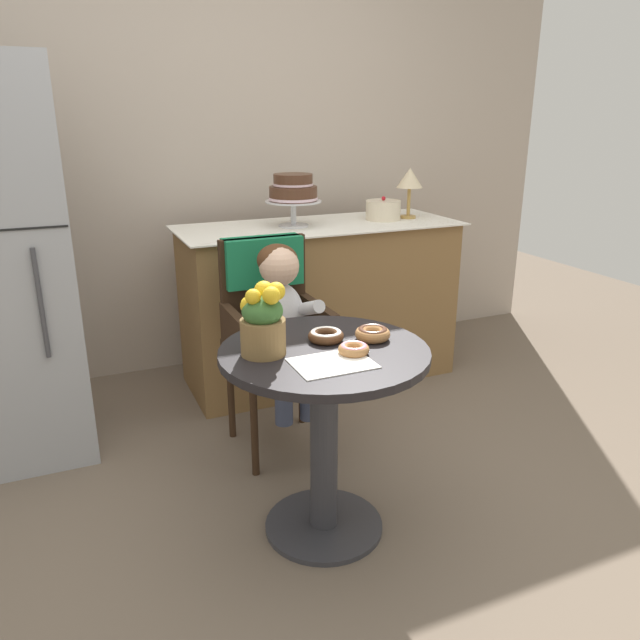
{
  "coord_description": "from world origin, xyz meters",
  "views": [
    {
      "loc": [
        -0.79,
        -1.77,
        1.48
      ],
      "look_at": [
        0.05,
        0.15,
        0.77
      ],
      "focal_mm": 34.41,
      "sensor_mm": 36.0,
      "label": 1
    }
  ],
  "objects_px": {
    "donut_mid": "(373,333)",
    "flower_vase": "(263,321)",
    "seated_child": "(282,312)",
    "donut_front": "(354,349)",
    "cafe_table": "(324,405)",
    "donut_side": "(326,335)",
    "table_lamp": "(410,180)",
    "wicker_chair": "(270,310)",
    "round_layer_cake": "(383,210)",
    "tiered_cake_stand": "(293,191)"
  },
  "relations": [
    {
      "from": "donut_front",
      "to": "donut_mid",
      "type": "height_order",
      "value": "donut_mid"
    },
    {
      "from": "donut_mid",
      "to": "donut_side",
      "type": "height_order",
      "value": "donut_mid"
    },
    {
      "from": "wicker_chair",
      "to": "round_layer_cake",
      "type": "bearing_deg",
      "value": 33.93
    },
    {
      "from": "seated_child",
      "to": "tiered_cake_stand",
      "type": "distance_m",
      "value": 0.91
    },
    {
      "from": "wicker_chair",
      "to": "donut_side",
      "type": "height_order",
      "value": "wicker_chair"
    },
    {
      "from": "donut_front",
      "to": "flower_vase",
      "type": "xyz_separation_m",
      "value": [
        -0.27,
        0.12,
        0.1
      ]
    },
    {
      "from": "donut_side",
      "to": "table_lamp",
      "type": "distance_m",
      "value": 1.67
    },
    {
      "from": "flower_vase",
      "to": "round_layer_cake",
      "type": "height_order",
      "value": "round_layer_cake"
    },
    {
      "from": "seated_child",
      "to": "donut_front",
      "type": "bearing_deg",
      "value": -88.84
    },
    {
      "from": "seated_child",
      "to": "round_layer_cake",
      "type": "distance_m",
      "value": 1.19
    },
    {
      "from": "donut_mid",
      "to": "round_layer_cake",
      "type": "height_order",
      "value": "round_layer_cake"
    },
    {
      "from": "donut_side",
      "to": "table_lamp",
      "type": "bearing_deg",
      "value": 48.81
    },
    {
      "from": "wicker_chair",
      "to": "table_lamp",
      "type": "bearing_deg",
      "value": 29.32
    },
    {
      "from": "tiered_cake_stand",
      "to": "table_lamp",
      "type": "relative_size",
      "value": 1.05
    },
    {
      "from": "flower_vase",
      "to": "cafe_table",
      "type": "bearing_deg",
      "value": -10.99
    },
    {
      "from": "donut_mid",
      "to": "donut_front",
      "type": "bearing_deg",
      "value": -141.75
    },
    {
      "from": "donut_side",
      "to": "tiered_cake_stand",
      "type": "distance_m",
      "value": 1.33
    },
    {
      "from": "seated_child",
      "to": "flower_vase",
      "type": "relative_size",
      "value": 3.0
    },
    {
      "from": "wicker_chair",
      "to": "donut_front",
      "type": "xyz_separation_m",
      "value": [
        0.01,
        -0.81,
        0.1
      ]
    },
    {
      "from": "donut_mid",
      "to": "round_layer_cake",
      "type": "xyz_separation_m",
      "value": [
        0.75,
        1.29,
        0.21
      ]
    },
    {
      "from": "seated_child",
      "to": "flower_vase",
      "type": "xyz_separation_m",
      "value": [
        -0.26,
        -0.53,
        0.16
      ]
    },
    {
      "from": "donut_front",
      "to": "table_lamp",
      "type": "distance_m",
      "value": 1.76
    },
    {
      "from": "donut_mid",
      "to": "round_layer_cake",
      "type": "distance_m",
      "value": 1.51
    },
    {
      "from": "donut_mid",
      "to": "table_lamp",
      "type": "bearing_deg",
      "value": 54.39
    },
    {
      "from": "cafe_table",
      "to": "donut_front",
      "type": "distance_m",
      "value": 0.26
    },
    {
      "from": "flower_vase",
      "to": "tiered_cake_stand",
      "type": "bearing_deg",
      "value": 64.56
    },
    {
      "from": "flower_vase",
      "to": "donut_side",
      "type": "bearing_deg",
      "value": 6.88
    },
    {
      "from": "wicker_chair",
      "to": "donut_mid",
      "type": "distance_m",
      "value": 0.73
    },
    {
      "from": "wicker_chair",
      "to": "donut_side",
      "type": "bearing_deg",
      "value": -90.88
    },
    {
      "from": "donut_front",
      "to": "flower_vase",
      "type": "bearing_deg",
      "value": 155.83
    },
    {
      "from": "cafe_table",
      "to": "seated_child",
      "type": "bearing_deg",
      "value": 84.26
    },
    {
      "from": "cafe_table",
      "to": "wicker_chair",
      "type": "xyz_separation_m",
      "value": [
        0.06,
        0.72,
        0.13
      ]
    },
    {
      "from": "cafe_table",
      "to": "table_lamp",
      "type": "distance_m",
      "value": 1.81
    },
    {
      "from": "cafe_table",
      "to": "flower_vase",
      "type": "height_order",
      "value": "flower_vase"
    },
    {
      "from": "round_layer_cake",
      "to": "table_lamp",
      "type": "distance_m",
      "value": 0.23
    },
    {
      "from": "donut_mid",
      "to": "flower_vase",
      "type": "bearing_deg",
      "value": 176.29
    },
    {
      "from": "donut_front",
      "to": "donut_side",
      "type": "bearing_deg",
      "value": 102.36
    },
    {
      "from": "donut_front",
      "to": "flower_vase",
      "type": "distance_m",
      "value": 0.31
    },
    {
      "from": "cafe_table",
      "to": "wicker_chair",
      "type": "distance_m",
      "value": 0.74
    },
    {
      "from": "seated_child",
      "to": "round_layer_cake",
      "type": "bearing_deg",
      "value": 39.56
    },
    {
      "from": "cafe_table",
      "to": "tiered_cake_stand",
      "type": "relative_size",
      "value": 2.4
    },
    {
      "from": "donut_mid",
      "to": "seated_child",
      "type": "bearing_deg",
      "value": 103.79
    },
    {
      "from": "round_layer_cake",
      "to": "table_lamp",
      "type": "relative_size",
      "value": 0.7
    },
    {
      "from": "donut_mid",
      "to": "donut_side",
      "type": "xyz_separation_m",
      "value": [
        -0.16,
        0.05,
        -0.0
      ]
    },
    {
      "from": "wicker_chair",
      "to": "table_lamp",
      "type": "xyz_separation_m",
      "value": [
        1.05,
        0.57,
        0.48
      ]
    },
    {
      "from": "donut_front",
      "to": "round_layer_cake",
      "type": "height_order",
      "value": "round_layer_cake"
    },
    {
      "from": "donut_mid",
      "to": "wicker_chair",
      "type": "bearing_deg",
      "value": 100.84
    },
    {
      "from": "wicker_chair",
      "to": "tiered_cake_stand",
      "type": "bearing_deg",
      "value": 60.33
    },
    {
      "from": "wicker_chair",
      "to": "round_layer_cake",
      "type": "height_order",
      "value": "round_layer_cake"
    },
    {
      "from": "donut_mid",
      "to": "cafe_table",
      "type": "bearing_deg",
      "value": -175.95
    }
  ]
}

